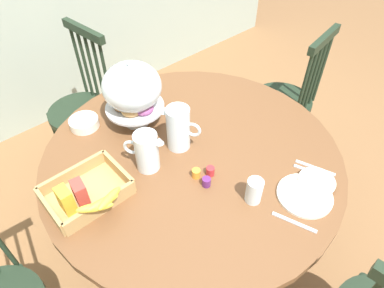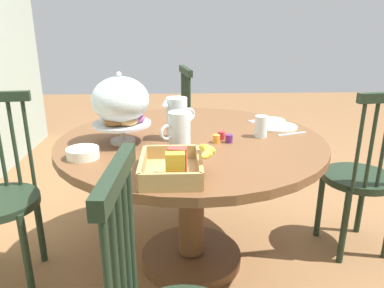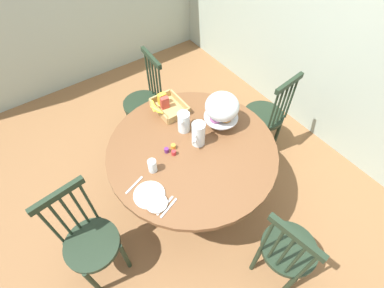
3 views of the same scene
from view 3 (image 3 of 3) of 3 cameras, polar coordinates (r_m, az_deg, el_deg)
ground_plane at (r=2.80m, az=-2.09°, el=-13.11°), size 10.00×10.00×0.00m
wall_back at (r=2.95m, az=30.00°, el=20.08°), size 4.80×0.06×2.60m
dining_table at (r=2.41m, az=0.00°, el=-3.56°), size 1.35×1.35×0.74m
windsor_chair_near_window at (r=3.00m, az=14.28°, el=5.29°), size 0.40×0.40×0.97m
windsor_chair_by_cabinet at (r=3.09m, az=-9.33°, el=8.02°), size 0.40×0.40×0.97m
windsor_chair_facing_door at (r=2.32m, az=-19.44°, el=-17.75°), size 0.40×0.40×0.97m
windsor_chair_far_side at (r=2.28m, az=18.27°, el=-19.37°), size 0.41×0.41×0.97m
pastry_stand_with_dome at (r=2.30m, az=5.91°, el=7.09°), size 0.28×0.28×0.34m
orange_juice_pitcher at (r=2.23m, az=1.25°, el=1.84°), size 0.11×0.17×0.21m
milk_pitcher at (r=2.33m, az=-1.63°, el=4.25°), size 0.12×0.16×0.18m
cereal_basket at (r=2.54m, az=-5.09°, el=7.50°), size 0.32×0.30×0.12m
china_plate_large at (r=2.05m, az=-8.43°, el=-9.88°), size 0.22×0.22×0.01m
china_plate_small at (r=2.00m, az=-7.00°, el=-11.50°), size 0.15×0.15×0.01m
cereal_bowl at (r=2.60m, az=5.15°, el=8.15°), size 0.14×0.14×0.04m
drinking_glass at (r=2.12m, az=-7.83°, el=-4.29°), size 0.06×0.06×0.11m
jam_jar_strawberry at (r=2.22m, az=-3.62°, el=-1.73°), size 0.04×0.04×0.04m
jam_jar_apricot at (r=2.25m, az=-3.71°, el=-0.52°), size 0.04×0.04×0.04m
jam_jar_grape at (r=2.24m, az=-5.01°, el=-1.22°), size 0.04×0.04×0.04m
table_knife at (r=2.00m, az=-5.32°, el=-12.00°), size 0.07×0.17×0.01m
dinner_fork at (r=1.99m, az=-4.63°, el=-12.46°), size 0.07×0.17×0.01m
soup_spoon at (r=2.11m, az=-11.32°, el=-7.93°), size 0.07×0.17×0.01m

